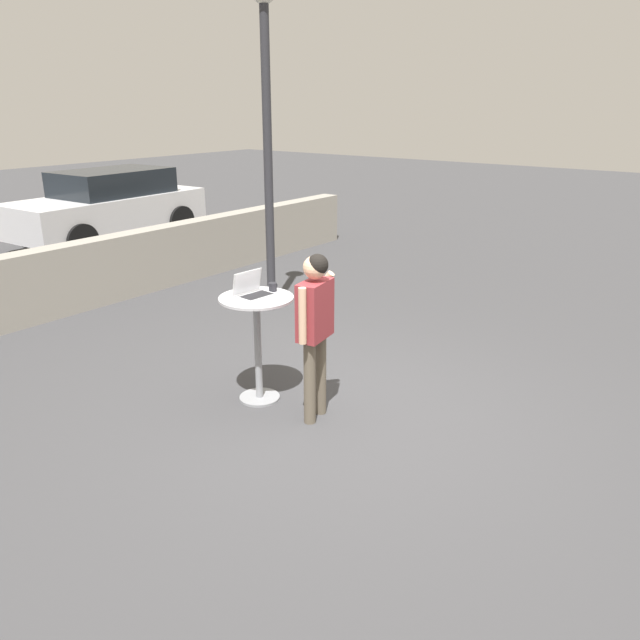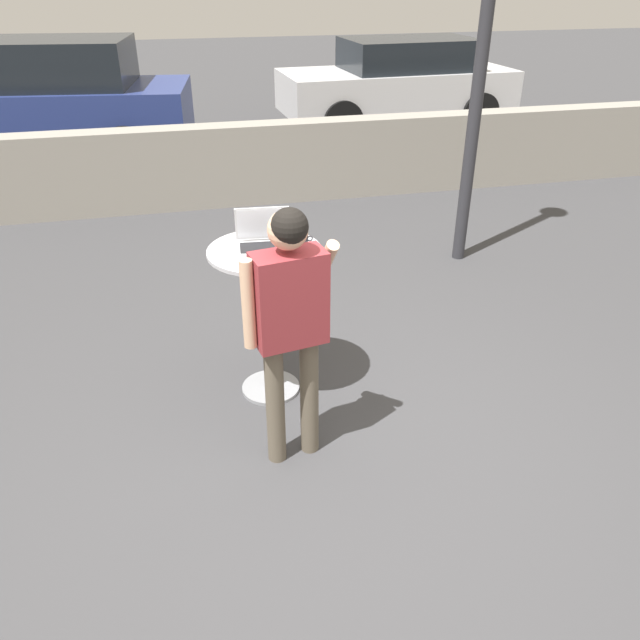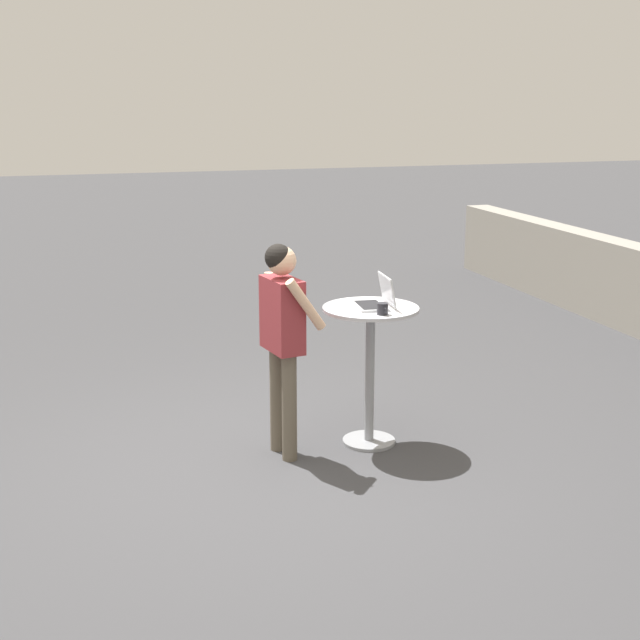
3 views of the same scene
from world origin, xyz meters
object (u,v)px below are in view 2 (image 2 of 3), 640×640
(coffee_mug, at_px, (302,239))
(laptop, at_px, (263,239))
(cafe_table, at_px, (266,296))
(standing_person, at_px, (290,311))
(parked_car_near_street, at_px, (39,102))
(parked_car_further_down, at_px, (399,82))

(coffee_mug, bearing_deg, laptop, 170.00)
(cafe_table, relative_size, standing_person, 0.68)
(cafe_table, height_order, parked_car_near_street, parked_car_near_street)
(cafe_table, relative_size, coffee_mug, 9.64)
(cafe_table, height_order, coffee_mug, coffee_mug)
(parked_car_near_street, xyz_separation_m, parked_car_further_down, (5.88, 0.95, -0.09))
(cafe_table, relative_size, parked_car_near_street, 0.24)
(coffee_mug, xyz_separation_m, standing_person, (-0.21, -0.69, -0.12))
(parked_car_further_down, bearing_deg, laptop, -115.60)
(cafe_table, height_order, standing_person, standing_person)
(coffee_mug, relative_size, parked_car_further_down, 0.03)
(standing_person, xyz_separation_m, parked_car_near_street, (-2.33, 7.26, -0.13))
(cafe_table, height_order, laptop, laptop)
(parked_car_near_street, bearing_deg, cafe_table, -70.73)
(cafe_table, xyz_separation_m, laptop, (0.00, 0.04, 0.38))
(parked_car_further_down, bearing_deg, parked_car_near_street, -170.82)
(coffee_mug, xyz_separation_m, parked_car_further_down, (3.34, 7.52, -0.34))
(cafe_table, xyz_separation_m, standing_person, (0.03, -0.69, 0.25))
(laptop, xyz_separation_m, parked_car_near_street, (-2.30, 6.53, -0.26))
(laptop, distance_m, parked_car_near_street, 6.93)
(laptop, bearing_deg, parked_car_near_street, 109.42)
(cafe_table, xyz_separation_m, parked_car_further_down, (3.59, 7.52, 0.03))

